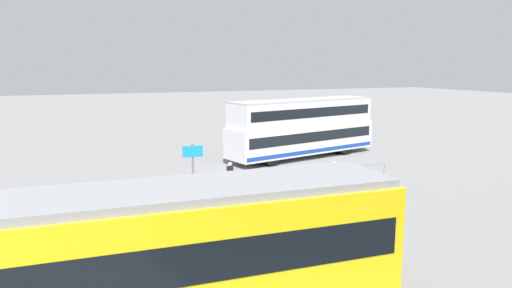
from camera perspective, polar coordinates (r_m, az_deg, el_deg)
ground_plane at (r=28.46m, az=2.27°, el=-2.51°), size 160.00×160.00×0.00m
double_decker_bus at (r=30.49m, az=5.78°, el=2.03°), size 11.04×4.84×3.83m
tram_yellow at (r=10.96m, az=-15.62°, el=-13.69°), size 12.93×3.00×3.29m
pedestrian_near_railing at (r=21.59m, az=-3.23°, el=-4.01°), size 0.42×0.42×1.57m
pedestrian_crossing at (r=21.93m, az=9.61°, el=-3.89°), size 0.45×0.45×1.59m
pedestrian_railing at (r=22.30m, az=4.81°, el=-3.97°), size 10.02×0.78×1.08m
info_sign at (r=20.87m, az=-7.81°, el=-2.24°), size 0.91×0.18×2.57m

